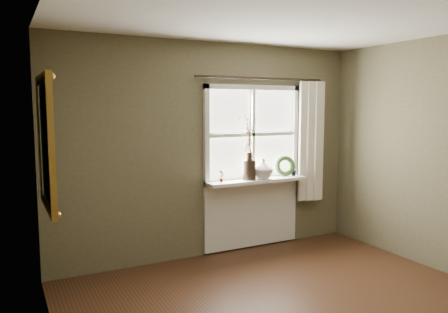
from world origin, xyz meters
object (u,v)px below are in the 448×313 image
gilt_mirror (45,142)px  cream_vase (263,168)px  dark_jug (249,170)px  wreath (285,168)px

gilt_mirror → cream_vase: bearing=12.6°
dark_jug → wreath: same height
dark_jug → wreath: bearing=4.0°
dark_jug → gilt_mirror: 2.52m
dark_jug → wreath: 0.57m
wreath → gilt_mirror: (-2.97, -0.62, 0.50)m
cream_vase → gilt_mirror: gilt_mirror is taller
cream_vase → gilt_mirror: size_ratio=0.22×
cream_vase → gilt_mirror: bearing=-167.4°
cream_vase → gilt_mirror: (-2.61, -0.58, 0.47)m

